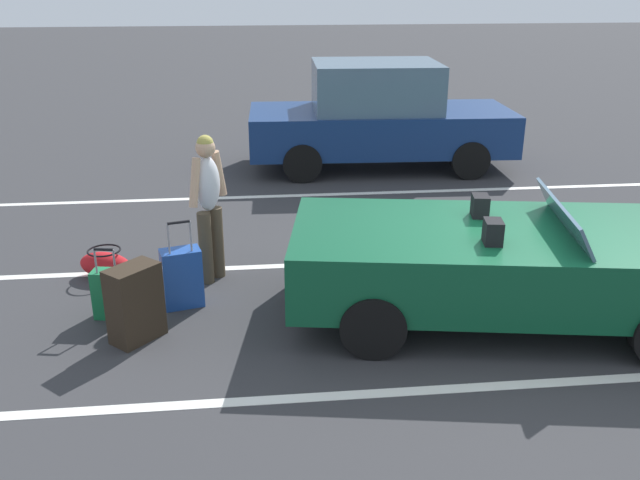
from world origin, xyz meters
name	(u,v)px	position (x,y,z in m)	size (l,w,h in m)	color
ground_plane	(497,317)	(0.00, 0.00, 0.00)	(80.00, 80.00, 0.00)	#333335
lot_line_near	(547,383)	(0.00, -1.20, 0.00)	(18.00, 0.12, 0.01)	silver
lot_line_mid	(455,259)	(0.00, 1.50, 0.00)	(18.00, 0.12, 0.01)	silver
lot_line_far	(406,192)	(0.00, 4.20, 0.00)	(18.00, 0.12, 0.01)	silver
convertible_car	(525,264)	(0.21, -0.03, 0.59)	(4.37, 2.41, 1.24)	#0F4C2D
suitcase_large_black	(135,303)	(-3.54, -0.06, 0.37)	(0.53, 0.54, 0.74)	#2D2319
suitcase_medium_bright	(182,278)	(-3.16, 0.60, 0.31)	(0.45, 0.33, 0.95)	#1E479E
suitcase_small_carryon	(111,294)	(-3.85, 0.42, 0.25)	(0.37, 0.26, 0.77)	#19723F
duffel_bag	(106,265)	(-4.09, 1.39, 0.16)	(0.71, 0.53, 0.34)	red
traveler_person	(209,201)	(-2.89, 1.22, 0.93)	(0.43, 0.54, 1.65)	#4C3F2D
parked_sedan_near	(379,117)	(-0.17, 5.72, 0.89)	(4.57, 2.01, 1.82)	navy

